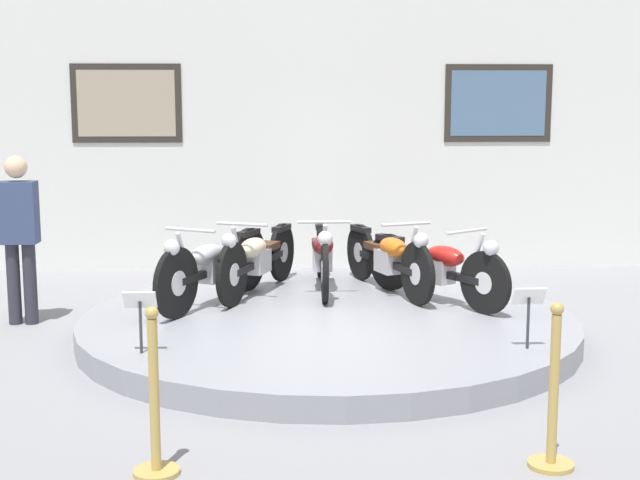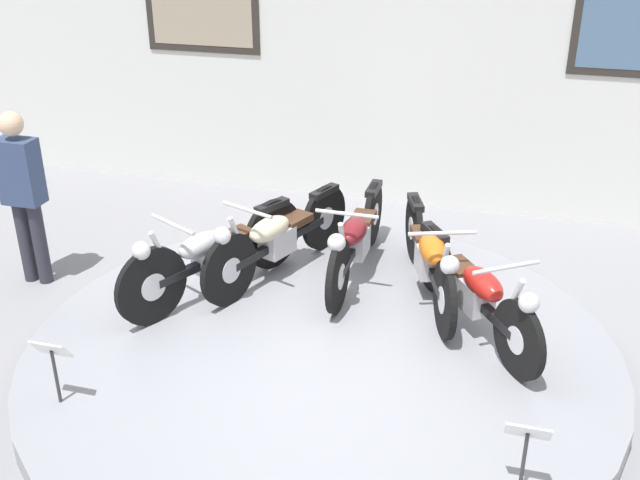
# 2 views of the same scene
# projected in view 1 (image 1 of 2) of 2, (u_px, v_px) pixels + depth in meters

# --- Properties ---
(ground_plane) EXTENTS (60.00, 60.00, 0.00)m
(ground_plane) POSITION_uv_depth(u_px,v_px,m) (328.00, 336.00, 8.38)
(ground_plane) COLOR gray
(display_platform) EXTENTS (4.63, 4.63, 0.21)m
(display_platform) POSITION_uv_depth(u_px,v_px,m) (328.00, 326.00, 8.37)
(display_platform) COLOR gray
(display_platform) RESTS_ON ground_plane
(back_wall) EXTENTS (14.00, 0.22, 3.93)m
(back_wall) POSITION_uv_depth(u_px,v_px,m) (314.00, 118.00, 11.60)
(back_wall) COLOR silver
(back_wall) RESTS_ON ground_plane
(motorcycle_silver) EXTENTS (0.98, 1.82, 0.81)m
(motorcycle_silver) POSITION_uv_depth(u_px,v_px,m) (213.00, 265.00, 8.74)
(motorcycle_silver) COLOR black
(motorcycle_silver) RESTS_ON display_platform
(motorcycle_cream) EXTENTS (0.79, 1.88, 0.80)m
(motorcycle_cream) POSITION_uv_depth(u_px,v_px,m) (257.00, 257.00, 9.23)
(motorcycle_cream) COLOR black
(motorcycle_cream) RESTS_ON display_platform
(motorcycle_maroon) EXTENTS (0.54, 1.98, 0.79)m
(motorcycle_maroon) POSITION_uv_depth(u_px,v_px,m) (322.00, 254.00, 9.45)
(motorcycle_maroon) COLOR black
(motorcycle_maroon) RESTS_ON display_platform
(motorcycle_orange) EXTENTS (0.75, 1.88, 0.79)m
(motorcycle_orange) POSITION_uv_depth(u_px,v_px,m) (389.00, 257.00, 9.30)
(motorcycle_orange) COLOR black
(motorcycle_orange) RESTS_ON display_platform
(motorcycle_red) EXTENTS (1.16, 1.64, 0.78)m
(motorcycle_red) POSITION_uv_depth(u_px,v_px,m) (438.00, 266.00, 8.84)
(motorcycle_red) COLOR black
(motorcycle_red) RESTS_ON display_platform
(info_placard_front_left) EXTENTS (0.26, 0.11, 0.51)m
(info_placard_front_left) POSITION_uv_depth(u_px,v_px,m) (140.00, 308.00, 7.05)
(info_placard_front_left) COLOR #333338
(info_placard_front_left) RESTS_ON display_platform
(info_placard_front_centre) EXTENTS (0.26, 0.11, 0.51)m
(info_placard_front_centre) POSITION_uv_depth(u_px,v_px,m) (529.00, 304.00, 7.18)
(info_placard_front_centre) COLOR #333338
(info_placard_front_centre) RESTS_ON display_platform
(visitor_standing) EXTENTS (0.36, 0.22, 1.67)m
(visitor_standing) POSITION_uv_depth(u_px,v_px,m) (19.00, 230.00, 8.72)
(visitor_standing) COLOR #2D2D38
(visitor_standing) RESTS_ON ground_plane
(stanchion_post_left_of_entry) EXTENTS (0.28, 0.28, 1.02)m
(stanchion_post_left_of_entry) POSITION_uv_depth(u_px,v_px,m) (155.00, 419.00, 5.25)
(stanchion_post_left_of_entry) COLOR tan
(stanchion_post_left_of_entry) RESTS_ON ground_plane
(stanchion_post_right_of_entry) EXTENTS (0.28, 0.28, 1.02)m
(stanchion_post_right_of_entry) POSITION_uv_depth(u_px,v_px,m) (553.00, 413.00, 5.35)
(stanchion_post_right_of_entry) COLOR tan
(stanchion_post_right_of_entry) RESTS_ON ground_plane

